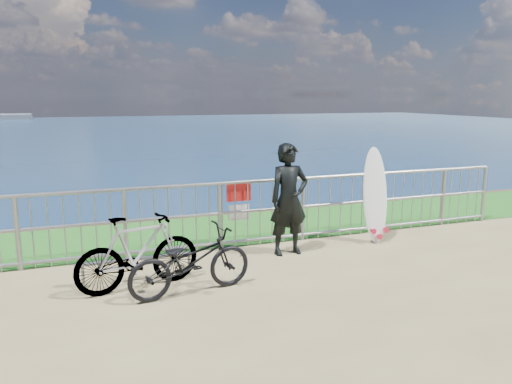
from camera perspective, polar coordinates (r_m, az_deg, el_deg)
name	(u,v)px	position (r m, az deg, el deg)	size (l,w,h in m)	color
grass_strip	(229,229)	(9.47, -3.07, -4.24)	(120.00, 120.00, 0.00)	#195B19
railing	(249,212)	(8.32, -0.78, -2.33)	(10.06, 0.10, 1.13)	gray
surfer	(289,199)	(7.86, 3.78, -0.86)	(0.65, 0.42, 1.77)	black
surfboard	(375,199)	(8.80, 13.48, -0.73)	(0.49, 0.45, 1.64)	white
bicycle_near	(191,261)	(6.44, -7.49, -7.86)	(0.57, 1.64, 0.86)	black
bicycle_far	(138,252)	(6.70, -13.32, -6.71)	(0.47, 1.65, 0.99)	black
bike_rack	(138,261)	(7.04, -13.38, -7.72)	(1.62, 0.05, 0.34)	gray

